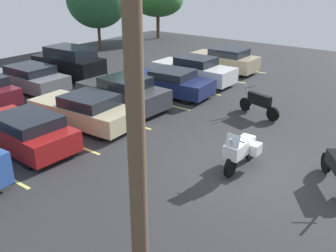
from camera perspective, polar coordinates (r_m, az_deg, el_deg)
ground at (r=12.79m, az=12.07°, el=-6.68°), size 44.00×44.00×0.10m
motorcycle_touring at (r=12.52m, az=10.80°, el=-3.53°), size 2.13×0.95×1.41m
motorcycle_third at (r=17.35m, az=13.42°, el=3.34°), size 0.87×2.15×1.26m
parking_stripes at (r=16.32m, az=-12.69°, el=0.04°), size 25.82×5.10×0.01m
car_red at (r=14.64m, az=-20.73°, el=-0.71°), size 2.01×4.45×1.35m
car_champagne at (r=16.14m, az=-12.45°, el=2.32°), size 2.14×4.76×1.37m
car_charcoal at (r=17.95m, az=-6.72°, el=4.96°), size 2.06×4.47×1.50m
car_navy at (r=19.79m, az=0.24°, el=6.53°), size 2.28×4.64×1.33m
car_white at (r=22.11m, az=3.88°, el=8.33°), size 1.83×4.82×1.48m
car_tan at (r=24.78m, az=8.43°, el=9.73°), size 1.88×4.26×1.49m
car_far_grey at (r=21.90m, az=-19.96°, el=6.79°), size 1.96×4.59×1.35m
car_far_black at (r=23.62m, az=-14.58°, el=9.15°), size 2.10×4.52×1.90m
utility_pole at (r=6.26m, az=-4.82°, el=-0.48°), size 1.10×1.56×7.04m
tree_center_left at (r=36.92m, az=-1.54°, el=18.25°), size 4.68×4.68×4.90m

